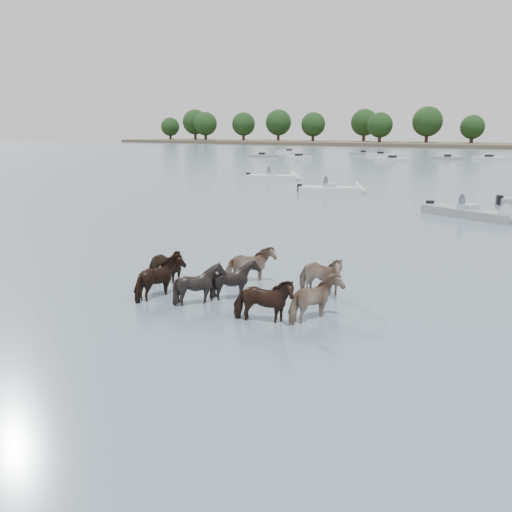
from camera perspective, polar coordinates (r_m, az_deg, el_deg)
The scene contains 7 objects.
ground at distance 14.44m, azimuth -0.83°, elevation -6.52°, with size 400.00×400.00×0.00m, color slate.
shoreline at distance 179.01m, azimuth 7.99°, elevation 11.63°, with size 160.00×30.00×1.00m, color #4C4233.
pony_herd at distance 15.86m, azimuth -2.03°, elevation -2.78°, with size 7.28×4.51×1.41m.
motorboat_a at distance 43.09m, azimuth 8.77°, elevation 6.83°, with size 5.44×3.55×1.92m.
motorboat_b at distance 32.71m, azimuth 22.45°, elevation 4.01°, with size 5.97×3.68×1.92m.
motorboat_f at distance 53.69m, azimuth 2.50°, elevation 8.19°, with size 5.59×3.08×1.92m.
treeline at distance 180.35m, azimuth 7.25°, elevation 13.60°, with size 143.26×21.13×11.93m.
Camera 1 is at (7.69, -11.21, 4.86)m, focal length 38.23 mm.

